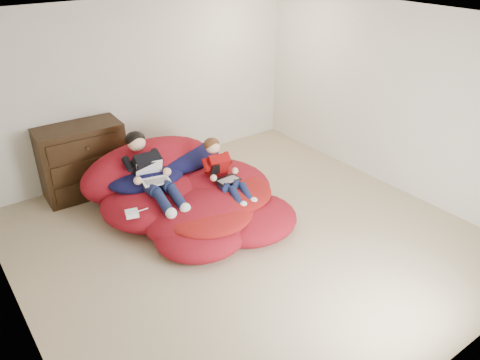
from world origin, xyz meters
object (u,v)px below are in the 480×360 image
object	(u,v)px
dresser	(83,160)
laptop_white	(153,175)
younger_boy	(223,169)
laptop_black	(225,175)
beanbag_pile	(189,195)
older_boy	(149,169)

from	to	relation	value
dresser	laptop_white	world-z (taller)	dresser
younger_boy	laptop_black	size ratio (longest dim) A/B	2.86
younger_boy	laptop_white	bearing A→B (deg)	157.73
beanbag_pile	older_boy	world-z (taller)	older_boy
beanbag_pile	laptop_black	bearing A→B (deg)	-35.71
laptop_white	laptop_black	distance (m)	0.89
laptop_black	laptop_white	bearing A→B (deg)	155.11
older_boy	laptop_white	bearing A→B (deg)	-90.00
dresser	laptop_white	distance (m)	1.29
laptop_white	laptop_black	bearing A→B (deg)	-24.89
beanbag_pile	laptop_black	world-z (taller)	beanbag_pile
dresser	laptop_white	bearing A→B (deg)	-68.64
dresser	laptop_black	bearing A→B (deg)	-51.01
dresser	beanbag_pile	bearing A→B (deg)	-55.43
beanbag_pile	laptop_white	distance (m)	0.58
laptop_white	beanbag_pile	bearing A→B (deg)	-13.56
dresser	laptop_black	xyz separation A→B (m)	(1.27, -1.57, 0.05)
dresser	younger_boy	xyz separation A→B (m)	(1.27, -1.53, 0.11)
beanbag_pile	younger_boy	world-z (taller)	younger_boy
beanbag_pile	laptop_white	size ratio (longest dim) A/B	6.07
dresser	younger_boy	bearing A→B (deg)	-50.22
beanbag_pile	laptop_white	world-z (taller)	beanbag_pile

